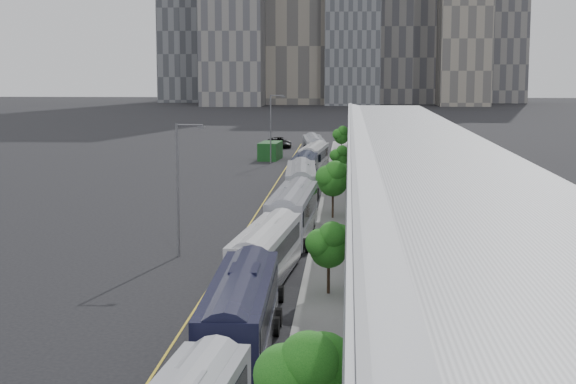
# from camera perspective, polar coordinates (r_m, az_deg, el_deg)

# --- Properties ---
(sidewalk) EXTENTS (10.00, 170.00, 0.12)m
(sidewalk) POSITION_cam_1_polar(r_m,az_deg,el_deg) (75.59, 5.57, -1.94)
(sidewalk) COLOR gray
(sidewalk) RESTS_ON ground
(lane_line) EXTENTS (0.12, 160.00, 0.02)m
(lane_line) POSITION_cam_1_polar(r_m,az_deg,el_deg) (76.01, -2.37, -1.89)
(lane_line) COLOR gold
(lane_line) RESTS_ON ground
(depot) EXTENTS (12.45, 160.40, 7.20)m
(depot) POSITION_cam_1_polar(r_m,az_deg,el_deg) (75.30, 8.64, 0.62)
(depot) COLOR gray
(depot) RESTS_ON ground
(bus_1) EXTENTS (3.01, 13.26, 3.86)m
(bus_1) POSITION_cam_1_polar(r_m,az_deg,el_deg) (40.15, -3.07, -8.47)
(bus_1) COLOR black
(bus_1) RESTS_ON ground
(bus_2) EXTENTS (3.59, 12.65, 3.65)m
(bus_2) POSITION_cam_1_polar(r_m,az_deg,el_deg) (53.93, -1.42, -4.30)
(bus_2) COLOR silver
(bus_2) RESTS_ON ground
(bus_3) EXTENTS (3.30, 13.82, 4.01)m
(bus_3) POSITION_cam_1_polar(r_m,az_deg,el_deg) (67.60, 0.31, -1.67)
(bus_3) COLOR gray
(bus_3) RESTS_ON ground
(bus_4) EXTENTS (3.48, 13.95, 4.04)m
(bus_4) POSITION_cam_1_polar(r_m,az_deg,el_deg) (83.99, 0.85, 0.22)
(bus_4) COLOR #91939A
(bus_4) RESTS_ON ground
(bus_5) EXTENTS (2.83, 12.69, 3.70)m
(bus_5) POSITION_cam_1_polar(r_m,az_deg,el_deg) (96.56, 1.01, 1.14)
(bus_5) COLOR black
(bus_5) RESTS_ON ground
(bus_6) EXTENTS (3.53, 12.52, 3.61)m
(bus_6) POSITION_cam_1_polar(r_m,az_deg,el_deg) (111.98, 1.70, 2.05)
(bus_6) COLOR silver
(bus_6) RESTS_ON ground
(bus_7) EXTENTS (3.77, 13.01, 3.75)m
(bus_7) POSITION_cam_1_polar(r_m,az_deg,el_deg) (124.44, 1.67, 2.67)
(bus_7) COLOR gray
(bus_7) RESTS_ON ground
(tree_0) EXTENTS (2.65, 2.65, 5.09)m
(tree_0) POSITION_cam_1_polar(r_m,az_deg,el_deg) (27.55, 0.96, -11.56)
(tree_0) COLOR black
(tree_0) RESTS_ON ground
(tree_1) EXTENTS (2.23, 2.23, 4.20)m
(tree_1) POSITION_cam_1_polar(r_m,az_deg,el_deg) (50.70, 2.64, -3.33)
(tree_1) COLOR black
(tree_1) RESTS_ON ground
(tree_2) EXTENTS (2.70, 2.70, 5.11)m
(tree_2) POSITION_cam_1_polar(r_m,az_deg,el_deg) (76.66, 2.92, 1.01)
(tree_2) COLOR black
(tree_2) RESTS_ON ground
(tree_3) EXTENTS (1.79, 1.79, 4.49)m
(tree_3) POSITION_cam_1_polar(r_m,az_deg,el_deg) (96.34, 3.40, 2.30)
(tree_3) COLOR black
(tree_3) RESTS_ON ground
(tree_4) EXTENTS (2.03, 2.03, 4.95)m
(tree_4) POSITION_cam_1_polar(r_m,az_deg,el_deg) (123.55, 3.47, 3.70)
(tree_4) COLOR black
(tree_4) RESTS_ON ground
(street_lamp_near) EXTENTS (2.04, 0.22, 9.28)m
(street_lamp_near) POSITION_cam_1_polar(r_m,az_deg,el_deg) (61.35, -6.98, 0.73)
(street_lamp_near) COLOR #59595E
(street_lamp_near) RESTS_ON ground
(street_lamp_far) EXTENTS (2.04, 0.22, 9.54)m
(street_lamp_far) POSITION_cam_1_polar(r_m,az_deg,el_deg) (121.57, -1.05, 4.38)
(street_lamp_far) COLOR #59595E
(street_lamp_far) RESTS_ON ground
(shipping_container) EXTENTS (3.23, 6.31, 2.56)m
(shipping_container) POSITION_cam_1_polar(r_m,az_deg,el_deg) (127.97, -1.16, 2.68)
(shipping_container) COLOR #133F17
(shipping_container) RESTS_ON ground
(suv) EXTENTS (4.91, 6.87, 1.74)m
(suv) POSITION_cam_1_polar(r_m,az_deg,el_deg) (147.76, -0.57, 3.22)
(suv) COLOR black
(suv) RESTS_ON ground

